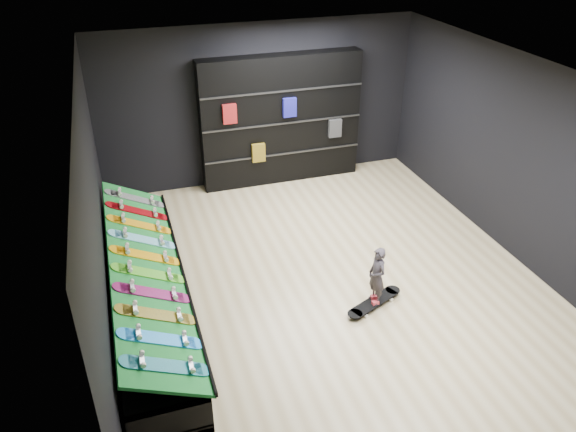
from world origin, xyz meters
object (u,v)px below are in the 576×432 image
object	(u,v)px
back_shelving	(281,120)
child	(376,286)
floor_skateboard	(374,303)
display_rack	(147,295)

from	to	relation	value
back_shelving	child	size ratio (longest dim) A/B	6.04
back_shelving	child	distance (m)	4.28
floor_skateboard	child	bearing A→B (deg)	156.57
display_rack	back_shelving	xyz separation A→B (m)	(2.91, 3.32, 0.97)
display_rack	floor_skateboard	world-z (taller)	display_rack
child	display_rack	bearing A→B (deg)	-111.37
display_rack	back_shelving	distance (m)	4.52
child	floor_skateboard	bearing A→B (deg)	85.14
display_rack	child	distance (m)	3.07
back_shelving	floor_skateboard	distance (m)	4.35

